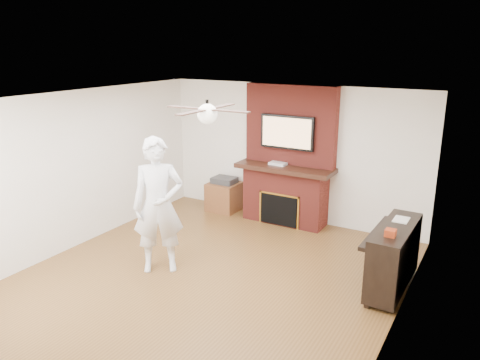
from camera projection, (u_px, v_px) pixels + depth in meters
The scene contains 13 objects.
room_shell at pixel (209, 193), 6.28m from camera, with size 5.36×5.86×2.86m.
fireplace at pixel (287, 169), 8.47m from camera, with size 1.78×0.64×2.50m.
tv at pixel (287, 132), 8.24m from camera, with size 1.00×0.08×0.60m.
ceiling_fan at pixel (207, 113), 5.98m from camera, with size 1.21×1.21×0.31m.
person at pixel (158, 206), 6.60m from camera, with size 0.72×0.48×1.97m, color silver.
side_table at pixel (224, 195), 9.23m from camera, with size 0.58×0.58×0.67m.
piano at pixel (393, 256), 6.19m from camera, with size 0.54×1.38×0.99m.
cable_box at pixel (278, 164), 8.42m from camera, with size 0.31×0.18×0.04m, color silver.
candle_orange at pixel (273, 219), 8.63m from camera, with size 0.07×0.07×0.12m, color #E15C1A.
candle_green at pixel (284, 222), 8.57m from camera, with size 0.06×0.06×0.08m, color #337F35.
candle_cream at pixel (288, 222), 8.51m from camera, with size 0.08×0.08×0.11m, color beige.
candle_blue at pixel (295, 225), 8.42m from camera, with size 0.06×0.06×0.08m, color teal.
candle_blue_extra at pixel (268, 220), 8.68m from camera, with size 0.06×0.06×0.08m, color #34409C.
Camera 1 is at (3.35, -4.97, 3.19)m, focal length 35.00 mm.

